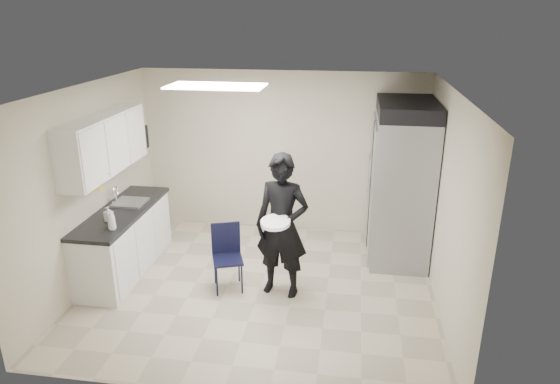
% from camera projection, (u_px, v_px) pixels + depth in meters
% --- Properties ---
extents(floor, '(4.50, 4.50, 0.00)m').
position_uv_depth(floor, '(260.00, 287.00, 6.60)').
color(floor, '#B1A18B').
rests_on(floor, ground).
extents(ceiling, '(4.50, 4.50, 0.00)m').
position_uv_depth(ceiling, '(257.00, 89.00, 5.71)').
color(ceiling, white).
rests_on(ceiling, back_wall).
extents(back_wall, '(4.50, 0.00, 4.50)m').
position_uv_depth(back_wall, '(282.00, 153.00, 8.01)').
color(back_wall, '#BCB39B').
rests_on(back_wall, floor).
extents(left_wall, '(0.00, 4.00, 4.00)m').
position_uv_depth(left_wall, '(89.00, 187.00, 6.47)').
color(left_wall, '#BCB39B').
rests_on(left_wall, floor).
extents(right_wall, '(0.00, 4.00, 4.00)m').
position_uv_depth(right_wall, '(447.00, 206.00, 5.84)').
color(right_wall, '#BCB39B').
rests_on(right_wall, floor).
extents(ceiling_panel, '(1.20, 0.60, 0.02)m').
position_uv_depth(ceiling_panel, '(216.00, 86.00, 6.18)').
color(ceiling_panel, white).
rests_on(ceiling_panel, ceiling).
extents(lower_counter, '(0.60, 1.90, 0.86)m').
position_uv_depth(lower_counter, '(125.00, 242.00, 6.91)').
color(lower_counter, silver).
rests_on(lower_counter, floor).
extents(countertop, '(0.64, 1.95, 0.05)m').
position_uv_depth(countertop, '(121.00, 212.00, 6.76)').
color(countertop, black).
rests_on(countertop, lower_counter).
extents(sink, '(0.42, 0.40, 0.14)m').
position_uv_depth(sink, '(130.00, 206.00, 6.99)').
color(sink, gray).
rests_on(sink, countertop).
extents(faucet, '(0.02, 0.02, 0.24)m').
position_uv_depth(faucet, '(116.00, 195.00, 6.97)').
color(faucet, silver).
rests_on(faucet, countertop).
extents(upper_cabinets, '(0.35, 1.80, 0.75)m').
position_uv_depth(upper_cabinets, '(104.00, 144.00, 6.45)').
color(upper_cabinets, silver).
rests_on(upper_cabinets, left_wall).
extents(towel_dispenser, '(0.22, 0.30, 0.35)m').
position_uv_depth(towel_dispenser, '(138.00, 138.00, 7.60)').
color(towel_dispenser, black).
rests_on(towel_dispenser, left_wall).
extents(notice_sticker_left, '(0.00, 0.12, 0.07)m').
position_uv_depth(notice_sticker_left, '(94.00, 190.00, 6.59)').
color(notice_sticker_left, yellow).
rests_on(notice_sticker_left, left_wall).
extents(notice_sticker_right, '(0.00, 0.12, 0.07)m').
position_uv_depth(notice_sticker_right, '(102.00, 188.00, 6.79)').
color(notice_sticker_right, yellow).
rests_on(notice_sticker_right, left_wall).
extents(commercial_fridge, '(0.80, 1.35, 2.10)m').
position_uv_depth(commercial_fridge, '(401.00, 188.00, 7.17)').
color(commercial_fridge, gray).
rests_on(commercial_fridge, floor).
extents(fridge_compressor, '(0.80, 1.35, 0.20)m').
position_uv_depth(fridge_compressor, '(408.00, 108.00, 6.78)').
color(fridge_compressor, black).
rests_on(fridge_compressor, commercial_fridge).
extents(folding_chair, '(0.48, 0.48, 0.85)m').
position_uv_depth(folding_chair, '(228.00, 260.00, 6.44)').
color(folding_chair, black).
rests_on(folding_chair, floor).
extents(man_tuxedo, '(0.75, 0.56, 1.86)m').
position_uv_depth(man_tuxedo, '(282.00, 226.00, 6.20)').
color(man_tuxedo, black).
rests_on(man_tuxedo, floor).
extents(bucket_lid, '(0.41, 0.41, 0.04)m').
position_uv_depth(bucket_lid, '(275.00, 222.00, 5.92)').
color(bucket_lid, white).
rests_on(bucket_lid, man_tuxedo).
extents(soap_bottle_a, '(0.14, 0.14, 0.26)m').
position_uv_depth(soap_bottle_a, '(111.00, 220.00, 6.11)').
color(soap_bottle_a, white).
rests_on(soap_bottle_a, countertop).
extents(soap_bottle_b, '(0.12, 0.12, 0.20)m').
position_uv_depth(soap_bottle_b, '(109.00, 214.00, 6.36)').
color(soap_bottle_b, '#9FA1AA').
rests_on(soap_bottle_b, countertop).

